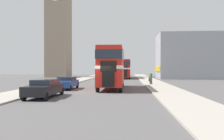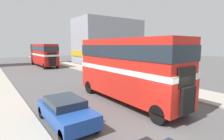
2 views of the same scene
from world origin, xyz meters
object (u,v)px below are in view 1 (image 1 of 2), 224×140
bicycle_on_pavement (149,79)px  church_tower (59,3)px  pedestrian_walking (151,77)px  car_parked_near (45,88)px  double_decker_bus (112,65)px  car_parked_mid (67,83)px  bus_distant (125,68)px

bicycle_on_pavement → church_tower: bearing=137.5°
pedestrian_walking → bicycle_on_pavement: bearing=86.8°
car_parked_near → bicycle_on_pavement: bearing=63.0°
bicycle_on_pavement → double_decker_bus: bearing=-113.8°
car_parked_mid → bus_distant: bearing=77.2°
double_decker_bus → pedestrian_walking: 7.72m
double_decker_bus → pedestrian_walking: size_ratio=5.58×
bicycle_on_pavement → church_tower: 35.22m
car_parked_mid → church_tower: church_tower is taller
double_decker_bus → church_tower: 39.80m
car_parked_near → church_tower: church_tower is taller
bicycle_on_pavement → church_tower: church_tower is taller
car_parked_mid → car_parked_near: bearing=-88.3°
car_parked_near → car_parked_mid: car_parked_near is taller
bus_distant → car_parked_near: size_ratio=2.24×
bicycle_on_pavement → bus_distant: bearing=108.0°
car_parked_near → church_tower: (-11.79, 39.69, 18.83)m
bus_distant → bicycle_on_pavement: (4.28, -13.23, -2.01)m
double_decker_bus → bicycle_on_pavement: size_ratio=5.25×
pedestrian_walking → double_decker_bus: bearing=-130.8°
church_tower → car_parked_mid: bearing=-70.6°
double_decker_bus → pedestrian_walking: (4.94, 5.72, -1.59)m
double_decker_bus → pedestrian_walking: double_decker_bus is taller
pedestrian_walking → bicycle_on_pavement: (0.36, 6.31, -0.57)m
car_parked_mid → church_tower: 39.65m
pedestrian_walking → church_tower: bearing=129.2°
car_parked_near → bicycle_on_pavement: car_parked_near is taller
bus_distant → bicycle_on_pavement: size_ratio=5.89×
bus_distant → pedestrian_walking: (3.93, -19.53, -1.44)m
bus_distant → car_parked_near: (-5.76, -32.93, -1.75)m
car_parked_near → bicycle_on_pavement: (10.04, 19.71, -0.26)m
bus_distant → bicycle_on_pavement: bus_distant is taller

